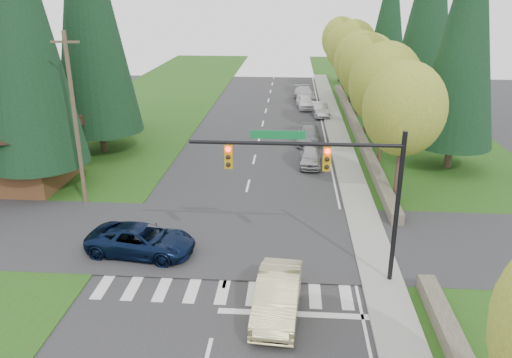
# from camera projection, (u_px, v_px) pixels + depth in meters

# --- Properties ---
(ground) EXTENTS (120.00, 120.00, 0.00)m
(ground) POSITION_uv_depth(u_px,v_px,m) (211.00, 340.00, 18.20)
(ground) COLOR #28282B
(ground) RESTS_ON ground
(grass_east) EXTENTS (14.00, 110.00, 0.06)m
(grass_east) POSITION_uv_depth(u_px,v_px,m) (433.00, 167.00, 35.98)
(grass_east) COLOR #284412
(grass_east) RESTS_ON ground
(grass_west) EXTENTS (14.00, 110.00, 0.06)m
(grass_west) POSITION_uv_depth(u_px,v_px,m) (82.00, 159.00, 37.73)
(grass_west) COLOR #284412
(grass_west) RESTS_ON ground
(cross_street) EXTENTS (120.00, 8.00, 0.10)m
(cross_street) POSITION_uv_depth(u_px,v_px,m) (235.00, 239.00, 25.66)
(cross_street) COLOR #28282B
(cross_street) RESTS_ON ground
(sidewalk_east) EXTENTS (1.80, 80.00, 0.13)m
(sidewalk_east) POSITION_uv_depth(u_px,v_px,m) (345.00, 157.00, 38.24)
(sidewalk_east) COLOR gray
(sidewalk_east) RESTS_ON ground
(curb_east) EXTENTS (0.20, 80.00, 0.13)m
(curb_east) POSITION_uv_depth(u_px,v_px,m) (334.00, 156.00, 38.30)
(curb_east) COLOR gray
(curb_east) RESTS_ON ground
(stone_wall_north) EXTENTS (0.70, 40.00, 0.70)m
(stone_wall_north) POSITION_uv_depth(u_px,v_px,m) (355.00, 127.00, 45.49)
(stone_wall_north) COLOR #4C4438
(stone_wall_north) RESTS_ON ground
(traffic_signal) EXTENTS (8.70, 0.37, 6.80)m
(traffic_signal) POSITION_uv_depth(u_px,v_px,m) (330.00, 173.00, 20.34)
(traffic_signal) COLOR black
(traffic_signal) RESTS_ON ground
(brown_building) EXTENTS (8.40, 8.40, 5.40)m
(brown_building) POSITION_uv_depth(u_px,v_px,m) (15.00, 137.00, 32.10)
(brown_building) COLOR #4C2D19
(brown_building) RESTS_ON ground
(utility_pole) EXTENTS (1.60, 0.24, 10.00)m
(utility_pole) POSITION_uv_depth(u_px,v_px,m) (75.00, 119.00, 28.22)
(utility_pole) COLOR #473828
(utility_pole) RESTS_ON ground
(decid_tree_0) EXTENTS (4.80, 4.80, 8.37)m
(decid_tree_0) POSITION_uv_depth(u_px,v_px,m) (404.00, 109.00, 28.67)
(decid_tree_0) COLOR #38281C
(decid_tree_0) RESTS_ON ground
(decid_tree_1) EXTENTS (5.20, 5.20, 8.80)m
(decid_tree_1) POSITION_uv_depth(u_px,v_px,m) (386.00, 84.00, 35.13)
(decid_tree_1) COLOR #38281C
(decid_tree_1) RESTS_ON ground
(decid_tree_2) EXTENTS (5.00, 5.00, 8.82)m
(decid_tree_2) POSITION_uv_depth(u_px,v_px,m) (369.00, 68.00, 41.63)
(decid_tree_2) COLOR #38281C
(decid_tree_2) RESTS_ON ground
(decid_tree_3) EXTENTS (5.00, 5.00, 8.55)m
(decid_tree_3) POSITION_uv_depth(u_px,v_px,m) (360.00, 61.00, 48.25)
(decid_tree_3) COLOR #38281C
(decid_tree_3) RESTS_ON ground
(decid_tree_4) EXTENTS (5.40, 5.40, 9.18)m
(decid_tree_4) POSITION_uv_depth(u_px,v_px,m) (353.00, 49.00, 54.63)
(decid_tree_4) COLOR #38281C
(decid_tree_4) RESTS_ON ground
(decid_tree_5) EXTENTS (4.80, 4.80, 8.30)m
(decid_tree_5) POSITION_uv_depth(u_px,v_px,m) (345.00, 47.00, 61.37)
(decid_tree_5) COLOR #38281C
(decid_tree_5) RESTS_ON ground
(decid_tree_6) EXTENTS (5.20, 5.20, 8.86)m
(decid_tree_6) POSITION_uv_depth(u_px,v_px,m) (341.00, 39.00, 67.78)
(decid_tree_6) COLOR #38281C
(decid_tree_6) RESTS_ON ground
(conifer_w_a) EXTENTS (6.12, 6.12, 19.80)m
(conifer_w_a) POSITION_uv_depth(u_px,v_px,m) (17.00, 13.00, 28.33)
(conifer_w_a) COLOR #38281C
(conifer_w_a) RESTS_ON ground
(conifer_w_b) EXTENTS (5.44, 5.44, 17.80)m
(conifer_w_b) POSITION_uv_depth(u_px,v_px,m) (7.00, 26.00, 32.62)
(conifer_w_b) COLOR #38281C
(conifer_w_b) RESTS_ON ground
(conifer_w_c) EXTENTS (6.46, 6.46, 20.80)m
(conifer_w_c) POSITION_uv_depth(u_px,v_px,m) (88.00, 1.00, 35.56)
(conifer_w_c) COLOR #38281C
(conifer_w_c) RESTS_ON ground
(conifer_w_e) EXTENTS (5.78, 5.78, 18.80)m
(conifer_w_e) POSITION_uv_depth(u_px,v_px,m) (94.00, 12.00, 41.64)
(conifer_w_e) COLOR #38281C
(conifer_w_e) RESTS_ON ground
(conifer_e_a) EXTENTS (5.44, 5.44, 17.80)m
(conifer_e_a) POSITION_uv_depth(u_px,v_px,m) (467.00, 27.00, 32.47)
(conifer_e_a) COLOR #38281C
(conifer_e_a) RESTS_ON ground
(conifer_e_b) EXTENTS (6.12, 6.12, 19.80)m
(conifer_e_b) POSITION_uv_depth(u_px,v_px,m) (430.00, 5.00, 45.11)
(conifer_e_b) COLOR #38281C
(conifer_e_b) RESTS_ON ground
(conifer_e_c) EXTENTS (5.10, 5.10, 16.80)m
(conifer_e_c) POSITION_uv_depth(u_px,v_px,m) (390.00, 15.00, 58.78)
(conifer_e_c) COLOR #38281C
(conifer_e_c) RESTS_ON ground
(sedan_champagne) EXTENTS (1.99, 4.85, 1.56)m
(sedan_champagne) POSITION_uv_depth(u_px,v_px,m) (278.00, 295.00, 19.51)
(sedan_champagne) COLOR beige
(sedan_champagne) RESTS_ON ground
(suv_navy) EXTENTS (5.45, 3.05, 1.44)m
(suv_navy) POSITION_uv_depth(u_px,v_px,m) (142.00, 240.00, 23.97)
(suv_navy) COLOR black
(suv_navy) RESTS_ON ground
(parked_car_a) EXTENTS (1.69, 3.85, 1.29)m
(parked_car_a) POSITION_uv_depth(u_px,v_px,m) (311.00, 157.00, 36.26)
(parked_car_a) COLOR #A2A2A7
(parked_car_a) RESTS_ON ground
(parked_car_b) EXTENTS (2.16, 4.65, 1.31)m
(parked_car_b) POSITION_uv_depth(u_px,v_px,m) (308.00, 135.00, 41.76)
(parked_car_b) COLOR gray
(parked_car_b) RESTS_ON ground
(parked_car_c) EXTENTS (1.91, 4.26, 1.36)m
(parked_car_c) POSITION_uv_depth(u_px,v_px,m) (320.00, 109.00, 50.72)
(parked_car_c) COLOR #A9A9AE
(parked_car_c) RESTS_ON ground
(parked_car_d) EXTENTS (2.14, 4.28, 1.40)m
(parked_car_d) POSITION_uv_depth(u_px,v_px,m) (305.00, 102.00, 53.99)
(parked_car_d) COLOR white
(parked_car_d) RESTS_ON ground
(parked_car_e) EXTENTS (2.70, 5.51, 1.54)m
(parked_car_e) POSITION_uv_depth(u_px,v_px,m) (305.00, 94.00, 57.78)
(parked_car_e) COLOR #BAB9BF
(parked_car_e) RESTS_ON ground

